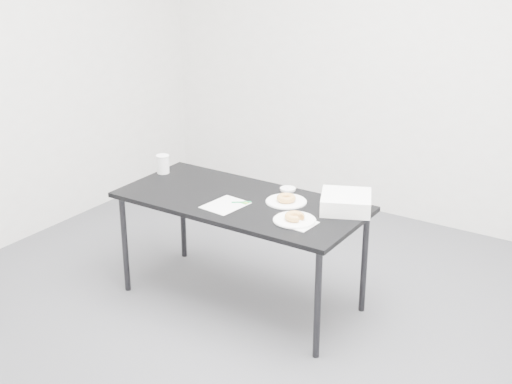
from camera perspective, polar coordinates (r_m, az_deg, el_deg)
The scene contains 14 objects.
floor at distance 4.34m, azimuth -1.27°, elevation -10.08°, with size 4.00×4.00×0.00m, color #49494D.
wall_back at distance 5.55m, azimuth 10.61°, elevation 11.49°, with size 4.00×0.02×2.70m, color white.
table at distance 4.26m, azimuth -1.22°, elevation -1.26°, with size 1.49×0.70×0.68m.
scorecard at distance 4.16m, azimuth -2.48°, elevation -1.05°, with size 0.20×0.25×0.00m, color white.
logo_patch at distance 4.18m, azimuth -0.87°, elevation -0.86°, with size 0.04×0.04×0.00m, color green.
pen at distance 4.19m, azimuth -1.17°, elevation -0.81°, with size 0.01×0.01×0.12m, color #0C8945.
napkin at distance 3.91m, azimuth 3.46°, elevation -2.54°, with size 0.17×0.17×0.00m, color white.
plate_near at distance 3.94m, azimuth 3.10°, elevation -2.26°, with size 0.24×0.24×0.01m, color white.
donut_near at distance 3.94m, azimuth 3.11°, elevation -1.97°, with size 0.11×0.11×0.04m, color #BD863C.
plate_far at distance 4.20m, azimuth 2.43°, elevation -0.77°, with size 0.24×0.24×0.01m, color white.
donut_far at distance 4.19m, azimuth 2.43°, elevation -0.49°, with size 0.11×0.11×0.04m, color #BD863C.
coffee_cup at distance 4.70m, azimuth -7.46°, elevation 2.24°, with size 0.08×0.08×0.12m, color white.
cup_lid at distance 4.39m, azimuth 2.56°, elevation 0.25°, with size 0.10×0.10×0.01m, color white.
bakery_box at distance 4.11m, azimuth 7.21°, elevation -0.81°, with size 0.28×0.28×0.09m, color white.
Camera 1 is at (2.11, -3.05, 2.26)m, focal length 50.00 mm.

